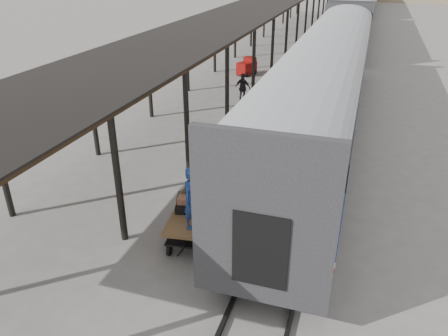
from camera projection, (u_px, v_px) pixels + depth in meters
name	position (u px, v px, depth m)	size (l,w,h in m)	color
ground	(192.00, 212.00, 14.31)	(160.00, 160.00, 0.00)	slate
train	(356.00, 11.00, 41.04)	(3.45, 76.01, 4.01)	silver
canopy	(264.00, 5.00, 33.94)	(4.90, 64.30, 4.15)	#422B19
rails	(353.00, 40.00, 42.38)	(1.54, 150.00, 0.12)	black
baggage_cart	(194.00, 219.00, 12.76)	(1.56, 2.54, 0.86)	brown
suitcase_stack	(193.00, 200.00, 12.93)	(1.32, 1.26, 0.57)	#323234
luggage_tug	(247.00, 67.00, 30.14)	(1.25, 1.55, 1.19)	maroon
porter	(193.00, 198.00, 11.65)	(0.65, 0.42, 1.77)	navy
pedestrian	(243.00, 88.00, 24.51)	(0.96, 0.40, 1.63)	black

